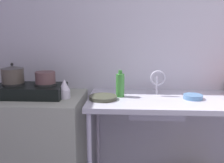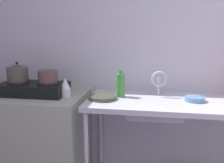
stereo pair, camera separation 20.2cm
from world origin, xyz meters
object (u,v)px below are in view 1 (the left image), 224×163
at_px(percolator, 64,89).
at_px(frying_pan, 103,98).
at_px(sink_basin, 155,107).
at_px(bottle_by_sink, 120,85).
at_px(pot_on_left_burner, 13,74).
at_px(stove, 30,90).
at_px(pot_on_right_burner, 45,77).
at_px(small_bowl_on_drainboard, 193,97).
at_px(faucet, 158,79).

xyz_separation_m(percolator, frying_pan, (0.32, -0.02, -0.06)).
distance_m(sink_basin, bottle_by_sink, 0.34).
bearing_deg(frying_pan, sink_basin, 3.05).
bearing_deg(pot_on_left_burner, sink_basin, -1.69).
height_order(stove, pot_on_right_burner, pot_on_right_burner).
bearing_deg(frying_pan, bottle_by_sink, 34.87).
bearing_deg(stove, small_bowl_on_drainboard, -0.13).
relative_size(stove, bottle_by_sink, 2.55).
bearing_deg(pot_on_left_burner, bottle_by_sink, 2.37).
relative_size(pot_on_left_burner, percolator, 1.14).
bearing_deg(pot_on_left_burner, faucet, 4.16).
bearing_deg(frying_pan, pot_on_left_burner, 175.70).
bearing_deg(bottle_by_sink, faucet, 9.19).
bearing_deg(stove, sink_basin, -1.92).
xyz_separation_m(faucet, small_bowl_on_drainboard, (0.28, -0.09, -0.12)).
relative_size(stove, pot_on_left_burner, 3.15).
distance_m(stove, percolator, 0.31).
relative_size(sink_basin, bottle_by_sink, 1.88).
distance_m(percolator, bottle_by_sink, 0.46).
bearing_deg(bottle_by_sink, stove, -177.20).
bearing_deg(small_bowl_on_drainboard, frying_pan, -175.75).
relative_size(frying_pan, bottle_by_sink, 1.00).
xyz_separation_m(pot_on_left_burner, sink_basin, (1.19, -0.04, -0.26)).
bearing_deg(bottle_by_sink, frying_pan, -145.13).
bearing_deg(bottle_by_sink, percolator, -170.07).
xyz_separation_m(pot_on_right_burner, frying_pan, (0.49, -0.06, -0.15)).
bearing_deg(pot_on_right_burner, sink_basin, -2.21).
bearing_deg(small_bowl_on_drainboard, sink_basin, -174.12).
xyz_separation_m(pot_on_right_burner, faucet, (0.94, 0.09, -0.02)).
bearing_deg(small_bowl_on_drainboard, bottle_by_sink, 176.12).
distance_m(pot_on_left_burner, bottle_by_sink, 0.91).
height_order(percolator, faucet, faucet).
bearing_deg(pot_on_right_burner, small_bowl_on_drainboard, -0.15).
distance_m(faucet, small_bowl_on_drainboard, 0.32).
relative_size(small_bowl_on_drainboard, bottle_by_sink, 0.69).
distance_m(faucet, bottle_by_sink, 0.32).
height_order(stove, bottle_by_sink, bottle_by_sink).
bearing_deg(percolator, bottle_by_sink, 9.93).
relative_size(percolator, small_bowl_on_drainboard, 1.04).
height_order(faucet, small_bowl_on_drainboard, faucet).
bearing_deg(faucet, stove, -175.30).
bearing_deg(stove, frying_pan, -5.25).
bearing_deg(bottle_by_sink, pot_on_right_burner, -176.57).
xyz_separation_m(frying_pan, small_bowl_on_drainboard, (0.73, 0.05, 0.00)).
bearing_deg(percolator, pot_on_right_burner, 165.92).
height_order(pot_on_right_burner, small_bowl_on_drainboard, pot_on_right_burner).
xyz_separation_m(frying_pan, bottle_by_sink, (0.14, 0.09, 0.09)).
bearing_deg(faucet, pot_on_right_burner, -174.61).
xyz_separation_m(stove, faucet, (1.08, 0.09, 0.09)).
xyz_separation_m(percolator, small_bowl_on_drainboard, (1.05, 0.04, -0.06)).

